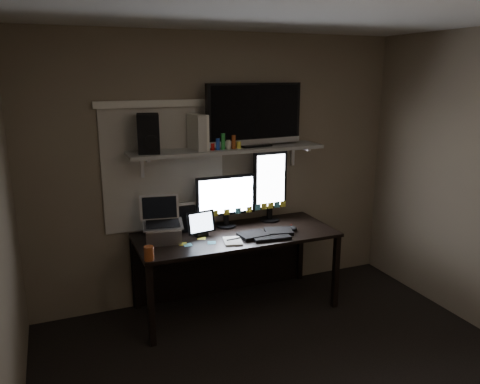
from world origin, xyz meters
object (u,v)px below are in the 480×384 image
monitor_portrait (270,186)px  game_console (198,132)px  monitor_landscape (226,201)px  desk (231,247)px  tablet (201,224)px  speaker (148,133)px  tv (255,115)px  laptop (163,221)px  mouse (293,228)px  cup (149,253)px  keyboard (266,233)px

monitor_portrait → game_console: (-0.72, -0.02, 0.56)m
monitor_landscape → monitor_portrait: 0.47m
desk → tablet: 0.43m
speaker → tv: bearing=10.8°
laptop → tv: (0.92, 0.16, 0.85)m
monitor_portrait → game_console: game_console is taller
monitor_landscape → mouse: 0.67m
desk → tablet: size_ratio=6.91×
cup → game_console: size_ratio=0.36×
monitor_landscape → speaker: speaker is taller
monitor_landscape → speaker: bearing=-179.5°
laptop → desk: bearing=16.7°
laptop → speaker: bearing=118.1°
game_console → keyboard: bearing=-46.4°
monitor_landscape → tablet: monitor_landscape is taller
monitor_landscape → cup: monitor_landscape is taller
monitor_landscape → speaker: 0.96m
game_console → speaker: bearing=169.0°
monitor_landscape → tv: 0.83m
tablet → game_console: size_ratio=0.84×
tablet → laptop: (-0.34, -0.02, 0.08)m
monitor_landscape → cup: 1.01m
monitor_portrait → speaker: speaker is taller
keyboard → tv: tv is taller
keyboard → mouse: (0.29, 0.03, 0.00)m
monitor_portrait → mouse: (0.07, -0.35, -0.33)m
mouse → keyboard: bearing=-166.3°
mouse → speaker: speaker is taller
speaker → desk: bearing=4.1°
monitor_portrait → laptop: size_ratio=1.84×
keyboard → speaker: 1.35m
tablet → monitor_portrait: bearing=3.9°
desk → game_console: size_ratio=5.80×
laptop → cup: (-0.20, -0.36, -0.13)m
speaker → monitor_landscape: bearing=11.6°
tablet → tv: tv is taller
laptop → tv: size_ratio=0.40×
cup → monitor_landscape: bearing=32.7°
laptop → tablet: bearing=12.7°
desk → monitor_portrait: bearing=14.4°
monitor_landscape → tv: size_ratio=0.60×
desk → tv: bearing=17.4°
tv → game_console: bearing=173.7°
game_console → speaker: (-0.44, -0.01, 0.01)m
mouse → tv: bearing=137.3°
tablet → cup: 0.66m
monitor_landscape → monitor_portrait: bearing=2.6°
tablet → speaker: 0.91m
keyboard → laptop: (-0.89, 0.18, 0.17)m
desk → laptop: size_ratio=4.76×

